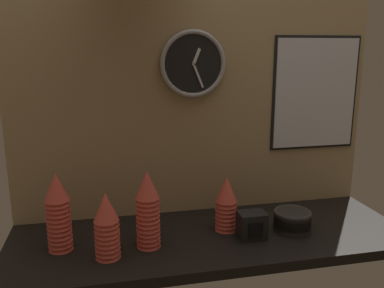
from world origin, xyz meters
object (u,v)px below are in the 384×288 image
bowl_stack_right (292,220)px  napkin_dispenser (252,225)px  cup_stack_center_left (148,209)px  menu_board (315,93)px  cup_stack_left (107,226)px  cup_stack_center_right (226,204)px  wall_clock (193,64)px  cup_stack_far_left (58,212)px

bowl_stack_right → napkin_dispenser: 0.19m
cup_stack_center_left → menu_board: size_ratio=0.57×
menu_board → napkin_dispenser: (-0.41, -0.32, -0.47)m
cup_stack_left → cup_stack_center_right: cup_stack_left is taller
wall_clock → bowl_stack_right: bearing=-38.2°
cup_stack_left → cup_stack_far_left: 0.20m
cup_stack_center_left → cup_stack_far_left: size_ratio=1.00×
cup_stack_center_left → bowl_stack_right: bearing=1.1°
cup_stack_center_right → bowl_stack_right: (0.27, -0.06, -0.07)m
cup_stack_center_left → menu_board: (0.82, 0.30, 0.38)m
cup_stack_center_right → bowl_stack_right: 0.28m
cup_stack_center_left → napkin_dispenser: bearing=-2.7°
napkin_dispenser → cup_stack_far_left: bearing=174.9°
bowl_stack_right → cup_stack_center_left: bearing=-178.9°
cup_stack_center_left → napkin_dispenser: (0.41, -0.02, -0.10)m
menu_board → napkin_dispenser: menu_board is taller
bowl_stack_right → napkin_dispenser: (-0.19, -0.03, 0.01)m
cup_stack_far_left → menu_board: (1.14, 0.25, 0.38)m
cup_stack_left → cup_stack_center_right: (0.48, 0.13, -0.01)m
cup_stack_center_right → cup_stack_far_left: cup_stack_far_left is taller
cup_stack_left → menu_board: menu_board is taller
cup_stack_center_right → bowl_stack_right: bearing=-13.6°
bowl_stack_right → wall_clock: size_ratio=0.54×
menu_board → bowl_stack_right: bearing=-128.0°
cup_stack_left → napkin_dispenser: cup_stack_left is taller
cup_stack_left → napkin_dispenser: bearing=3.5°
menu_board → cup_stack_center_right: bearing=-155.4°
cup_stack_far_left → menu_board: menu_board is taller
cup_stack_center_right → wall_clock: (-0.09, 0.22, 0.55)m
cup_stack_left → wall_clock: (0.39, 0.34, 0.54)m
cup_stack_center_left → cup_stack_center_right: size_ratio=1.31×
menu_board → cup_stack_center_left: bearing=-159.9°
bowl_stack_right → menu_board: (0.23, 0.29, 0.48)m
cup_stack_center_left → bowl_stack_right: cup_stack_center_left is taller
bowl_stack_right → napkin_dispenser: size_ratio=1.44×
cup_stack_far_left → cup_stack_center_left: bearing=-8.2°
cup_stack_far_left → wall_clock: 0.80m
cup_stack_center_left → napkin_dispenser: size_ratio=2.79×
cup_stack_left → bowl_stack_right: size_ratio=1.59×
bowl_stack_right → menu_board: bearing=52.0°
wall_clock → napkin_dispenser: bearing=-61.5°
bowl_stack_right → cup_stack_left: bearing=-175.1°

